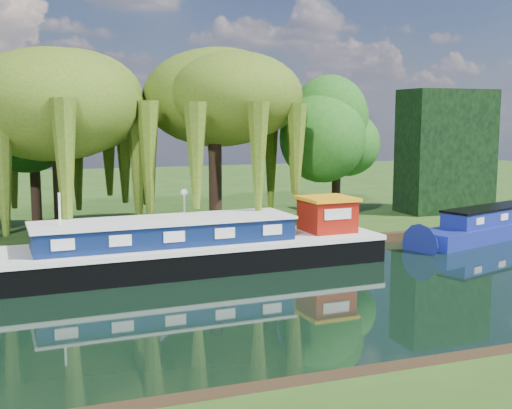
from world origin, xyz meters
name	(u,v)px	position (x,y,z in m)	size (l,w,h in m)	color
ground	(241,301)	(0.00, 0.00, 0.00)	(120.00, 120.00, 0.00)	black
far_bank	(114,193)	(0.00, 34.00, 0.23)	(120.00, 52.00, 0.45)	#213F11
dutch_barge	(191,248)	(-0.44, 5.52, 0.93)	(18.00, 4.75, 3.77)	black
narrowboat	(501,224)	(17.96, 7.30, 0.68)	(13.09, 6.12, 1.90)	navy
willow_left	(57,108)	(-5.48, 12.38, 7.09)	(7.63, 7.63, 9.14)	black
willow_right	(215,110)	(2.45, 11.47, 7.04)	(7.41, 7.41, 9.03)	black
tree_far_mid	(33,128)	(-6.60, 15.94, 6.05)	(4.96, 4.96, 8.11)	black
tree_far_right	(337,137)	(10.14, 12.37, 5.53)	(4.51, 4.51, 7.38)	black
conifer_hedge	(446,151)	(19.00, 14.00, 4.45)	(6.00, 3.00, 8.00)	black
lamppost	(184,200)	(0.50, 10.50, 2.42)	(0.36, 0.36, 2.56)	silver
mooring_posts	(175,237)	(-0.50, 8.40, 0.95)	(19.16, 0.16, 1.00)	silver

